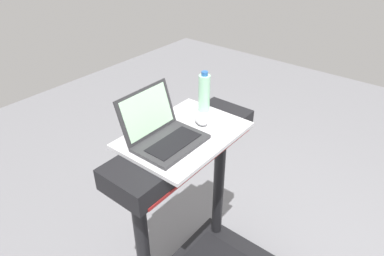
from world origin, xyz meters
TOP-DOWN VIEW (x-y plane):
  - desk_board at (0.00, 0.70)m, footprint 0.61×0.44m
  - laptop at (-0.11, 0.73)m, footprint 0.33×0.30m
  - computer_mouse at (0.13, 0.69)m, footprint 0.10×0.12m
  - water_bottle at (0.25, 0.76)m, footprint 0.06×0.06m

SIDE VIEW (x-z plane):
  - desk_board at x=0.00m, z-range 1.12..1.14m
  - computer_mouse at x=0.13m, z-range 1.14..1.17m
  - laptop at x=-0.11m, z-range 1.07..1.31m
  - water_bottle at x=0.25m, z-range 1.13..1.36m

